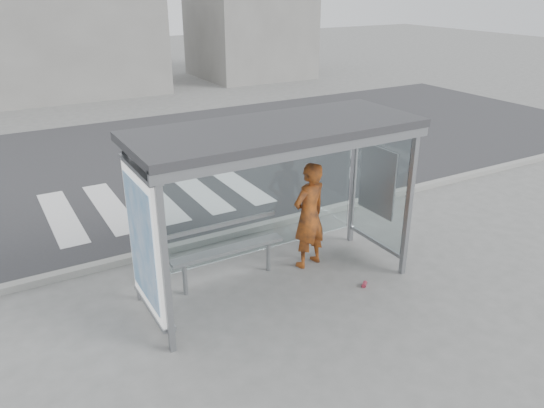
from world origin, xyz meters
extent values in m
plane|color=#626260|center=(0.00, 0.00, 0.00)|extent=(80.00, 80.00, 0.00)
cube|color=#2E2E31|center=(0.00, 7.00, 0.00)|extent=(30.00, 10.00, 0.01)
cube|color=gray|center=(0.00, 1.95, 0.06)|extent=(30.00, 0.18, 0.12)
cube|color=silver|center=(-2.50, 4.50, 0.00)|extent=(0.55, 3.00, 0.00)
cube|color=silver|center=(-1.50, 4.50, 0.00)|extent=(0.55, 3.00, 0.00)
cube|color=silver|center=(-0.50, 4.50, 0.00)|extent=(0.55, 3.00, 0.00)
cube|color=silver|center=(0.50, 4.50, 0.00)|extent=(0.55, 3.00, 0.00)
cube|color=silver|center=(1.50, 4.50, 0.00)|extent=(0.55, 3.00, 0.00)
cube|color=gray|center=(-2.00, -0.70, 1.25)|extent=(0.08, 0.08, 2.50)
cube|color=gray|center=(2.00, -0.70, 1.25)|extent=(0.08, 0.08, 2.50)
cube|color=gray|center=(-2.00, 0.70, 1.25)|extent=(0.08, 0.08, 2.50)
cube|color=gray|center=(2.00, 0.70, 1.25)|extent=(0.08, 0.08, 2.50)
cube|color=#2D2D30|center=(0.00, 0.00, 2.56)|extent=(4.25, 1.65, 0.12)
cube|color=gray|center=(0.00, -0.76, 2.45)|extent=(4.25, 0.06, 0.18)
cube|color=white|center=(0.00, 0.70, 1.30)|extent=(3.80, 0.02, 2.00)
cube|color=white|center=(-2.00, 0.00, 1.30)|extent=(0.15, 1.25, 2.00)
cube|color=#3379B9|center=(-1.92, 0.00, 1.30)|extent=(0.01, 1.10, 1.70)
cylinder|color=orange|center=(-1.91, 0.25, 1.55)|extent=(0.02, 0.32, 0.32)
cube|color=white|center=(2.00, 0.00, 1.30)|extent=(0.03, 1.25, 2.00)
cube|color=beige|center=(1.97, 0.05, 1.40)|extent=(0.03, 0.86, 1.16)
cube|color=slate|center=(0.00, 18.00, 2.50)|extent=(8.00, 5.00, 5.00)
cube|color=slate|center=(9.00, 18.00, 3.50)|extent=(5.00, 5.00, 7.00)
imported|color=#D54B14|center=(0.81, 0.34, 0.91)|extent=(0.74, 0.56, 1.83)
cube|color=gray|center=(-0.61, 0.49, 0.58)|extent=(1.89, 0.23, 0.05)
cylinder|color=gray|center=(-1.35, 0.49, 0.28)|extent=(0.07, 0.07, 0.55)
cylinder|color=gray|center=(0.12, 0.49, 0.28)|extent=(0.07, 0.07, 0.55)
cube|color=gray|center=(-0.61, 0.66, 0.95)|extent=(1.89, 0.04, 0.06)
cylinder|color=#CC3C52|center=(1.20, -0.71, 0.03)|extent=(0.14, 0.13, 0.07)
camera|label=1|loc=(-3.70, -6.26, 4.50)|focal=35.00mm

